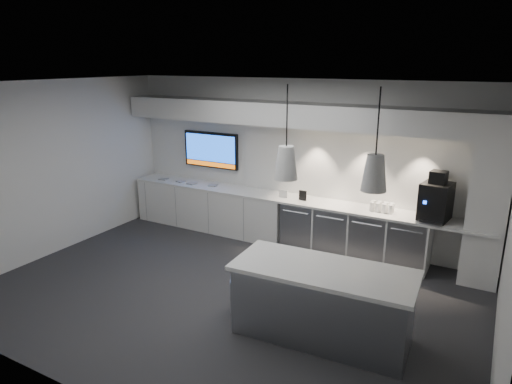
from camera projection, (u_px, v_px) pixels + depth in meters
The scene contains 27 objects.
floor at pixel (227, 293), 6.71m from camera, with size 7.00×7.00×0.00m, color #2B2B2E.
ceiling at pixel (223, 85), 5.88m from camera, with size 7.00×7.00×0.00m, color black.
wall_back at pixel (298, 162), 8.40m from camera, with size 7.00×7.00×0.00m, color white.
wall_front at pixel (78, 264), 4.19m from camera, with size 7.00×7.00×0.00m, color white.
wall_left at pixel (55, 168), 7.92m from camera, with size 7.00×7.00×0.00m, color white.
back_counter at pixel (290, 199), 8.30m from camera, with size 6.80×0.65×0.04m, color white.
left_base_cabinets at pixel (211, 208), 9.24m from camera, with size 3.30×0.63×0.86m, color white.
fridge_unit_a at pixel (302, 224), 8.31m from camera, with size 0.60×0.61×0.85m, color #909398.
fridge_unit_b at pixel (335, 230), 8.02m from camera, with size 0.60×0.61×0.85m, color #909398.
fridge_unit_c at pixel (370, 237), 7.72m from camera, with size 0.60×0.61×0.85m, color #909398.
fridge_unit_d at pixel (409, 244), 7.43m from camera, with size 0.60×0.61×0.85m, color #909398.
backsplash at pixel (362, 167), 7.81m from camera, with size 4.60×0.03×1.30m, color white.
soffit at pixel (292, 114), 7.90m from camera, with size 6.90×0.60×0.40m, color white.
column at pixel (489, 201), 6.72m from camera, with size 0.55×0.55×2.60m, color white.
wall_tv at pixel (211, 150), 9.22m from camera, with size 1.25×0.07×0.72m.
island at pixel (322, 303), 5.54m from camera, with size 2.22×1.05×0.92m.
bin at pixel (242, 296), 6.18m from camera, with size 0.32×0.32×0.45m, color #909398.
coffee_machine at pixel (436, 200), 7.08m from camera, with size 0.49×0.65×0.78m.
sign_black at pixel (303, 195), 8.11m from camera, with size 0.14×0.02×0.18m, color black.
sign_white at pixel (283, 194), 8.29m from camera, with size 0.18×0.02×0.14m, color white.
cup_cluster at pixel (382, 207), 7.50m from camera, with size 0.39×0.18×0.15m, color white, non-canonical shape.
tray_a at pixel (164, 179), 9.55m from camera, with size 0.16×0.16×0.03m, color #949494.
tray_b at pixel (181, 181), 9.37m from camera, with size 0.16×0.16×0.03m, color #949494.
tray_c at pixel (192, 183), 9.20m from camera, with size 0.16×0.16×0.03m, color #949494.
tray_d at pixel (213, 185), 9.07m from camera, with size 0.16×0.16×0.03m, color #949494.
pendant_left at pixel (286, 163), 5.32m from camera, with size 0.28×0.28×1.09m.
pendant_right at pixel (375, 173), 4.84m from camera, with size 0.28×0.28×1.09m.
Camera 1 is at (3.29, -5.08, 3.30)m, focal length 32.00 mm.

